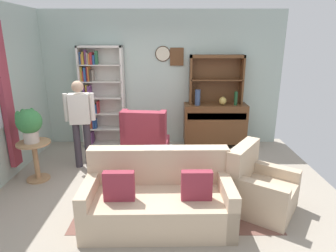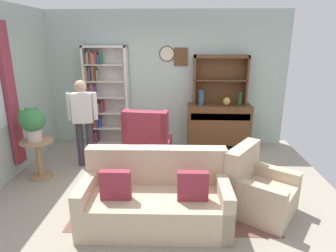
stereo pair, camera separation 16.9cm
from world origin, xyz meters
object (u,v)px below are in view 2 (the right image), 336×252
Objects in this scene: bookshelf at (103,96)px; armchair_floral at (259,192)px; wingback_chair at (148,144)px; plant_stand at (39,155)px; person_reading at (83,117)px; coffee_table at (172,169)px; book_stack at (176,164)px; sideboard at (219,124)px; vase_tall at (201,98)px; vase_round at (227,101)px; couch_floral at (155,199)px; potted_plant_large at (32,122)px; bottle_wine at (240,99)px; sideboard_hutch at (221,73)px.

armchair_floral is (2.68, -2.52, -0.78)m from bookshelf.
wingback_chair is 1.61× the size of plant_stand.
armchair_floral is 3.14m from person_reading.
wingback_chair is 0.67× the size of person_reading.
book_stack reaches higher than coffee_table.
sideboard is 0.70m from vase_tall.
vase_round reaches higher than couch_floral.
potted_plant_large is 0.35× the size of person_reading.
coffee_table is at bearing -27.97° from person_reading.
bottle_wine is (0.39, -0.09, 0.55)m from sideboard.
potted_plant_large is at bearing -152.07° from sideboard_hutch.
plant_stand is (-3.14, -1.57, -0.11)m from sideboard.
sideboard_hutch is 2.85m from armchair_floral.
vase_round is 3.01m from couch_floral.
vase_tall is at bearing 28.50° from plant_stand.
bookshelf is 1.81m from potted_plant_large.
plant_stand is at bearing -151.81° from sideboard_hutch.
vase_tall is 1.87× the size of vase_round.
potted_plant_large reaches higher than wingback_chair.
vase_round reaches higher than wingback_chair.
vase_tall reaches higher than couch_floral.
sideboard reaches higher than book_stack.
couch_floral is at bearing -29.44° from plant_stand.
couch_floral is 2.27× the size of coffee_table.
armchair_floral is at bearing -43.24° from bookshelf.
wingback_chair is (-1.79, -0.86, -0.68)m from bottle_wine.
armchair_floral is at bearing -84.53° from sideboard.
vase_tall is at bearing 28.21° from potted_plant_large.
sideboard_hutch is at bearing 0.59° from bookshelf.
person_reading is (0.62, 0.52, 0.50)m from plant_stand.
coffee_table is at bearing 155.48° from armchair_floral.
bookshelf is at bearing 67.22° from plant_stand.
bookshelf reaches higher than book_stack.
person_reading is (0.65, 0.51, -0.06)m from potted_plant_large.
coffee_table is at bearing -52.64° from bookshelf.
vase_tall is 0.20× the size of person_reading.
bookshelf reaches higher than person_reading.
vase_tall is at bearing 74.59° from couch_floral.
couch_floral is 0.83m from book_stack.
bookshelf is 2.84m from bottle_wine.
sideboard is 0.83× the size of person_reading.
vase_tall is 3.20m from plant_stand.
wingback_chair is (-1.01, -0.87, -0.70)m from vase_tall.
sideboard_hutch is 2.85m from person_reading.
potted_plant_large is 0.83m from person_reading.
couch_floral is (1.33, -2.80, -0.76)m from bookshelf.
bookshelf is at bearing 136.76° from armchair_floral.
vase_tall is 1.12× the size of bottle_wine.
wingback_chair reaches higher than book_stack.
armchair_floral is at bearing -42.26° from wingback_chair.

